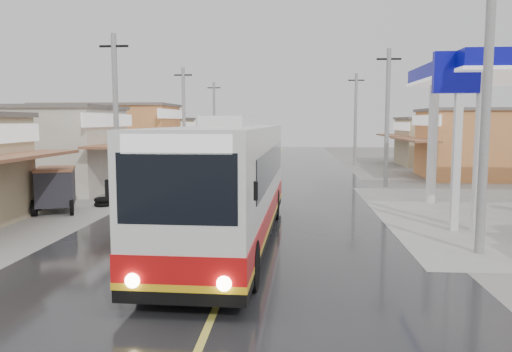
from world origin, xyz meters
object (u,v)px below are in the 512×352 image
at_px(tyre_stack, 103,202).
at_px(cyclist, 179,180).
at_px(second_bus, 211,153).
at_px(coach_bus, 229,183).
at_px(tricycle_near, 55,187).

bearing_deg(tyre_stack, cyclist, 57.01).
xyz_separation_m(second_bus, tyre_stack, (-2.72, -13.59, -1.34)).
bearing_deg(coach_bus, tricycle_near, 150.83).
relative_size(second_bus, tricycle_near, 3.22).
xyz_separation_m(cyclist, tricycle_near, (-4.04, -5.61, 0.35)).
relative_size(second_bus, cyclist, 3.88).
distance_m(tricycle_near, tyre_stack, 2.30).
relative_size(coach_bus, tyre_stack, 16.68).
bearing_deg(cyclist, second_bus, 78.32).
bearing_deg(tricycle_near, tyre_stack, 26.88).
relative_size(coach_bus, tricycle_near, 4.75).
xyz_separation_m(tricycle_near, tyre_stack, (1.42, 1.58, -0.89)).
height_order(tricycle_near, tyre_stack, tricycle_near).
bearing_deg(coach_bus, second_bus, 102.65).
distance_m(coach_bus, tyre_stack, 9.36).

